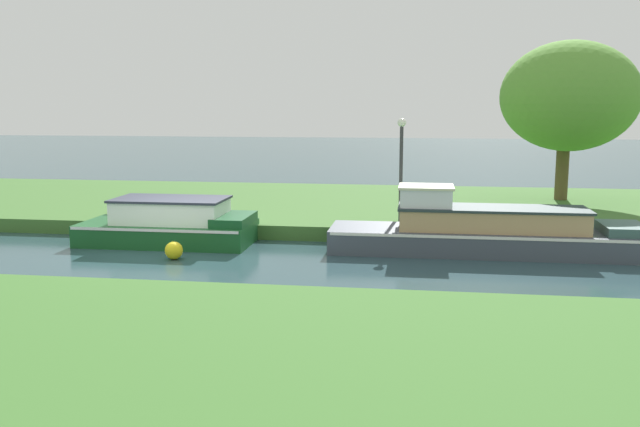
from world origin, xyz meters
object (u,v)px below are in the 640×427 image
Objects in this scene: forest_narrowboat at (171,224)px; lamp_post at (401,157)px; willow_tree_left at (569,97)px; mooring_post_far at (114,210)px; channel_buoy at (174,250)px; slate_barge at (485,232)px.

lamp_post reaches higher than forest_narrowboat.
willow_tree_left is 1.86× the size of lamp_post.
mooring_post_far is 1.21× the size of channel_buoy.
lamp_post is 6.85m from channel_buoy.
channel_buoy is (-5.26, -3.90, -2.01)m from lamp_post.
forest_narrowboat reaches higher than mooring_post_far.
channel_buoy is (-7.42, -1.81, -0.32)m from slate_barge.
willow_tree_left reaches higher than lamp_post.
mooring_post_far is at bearing -174.42° from lamp_post.
mooring_post_far is at bearing -157.70° from willow_tree_left.
forest_narrowboat reaches higher than channel_buoy.
channel_buoy is at bearing -143.43° from lamp_post.
mooring_post_far is at bearing 149.83° from forest_narrowboat.
willow_tree_left is (11.37, 6.87, 3.41)m from forest_narrowboat.
lamp_post is at bearing 135.98° from slate_barge.
slate_barge is 14.60× the size of mooring_post_far.
forest_narrowboat is 2.57m from mooring_post_far.
forest_narrowboat is 6.57m from lamp_post.
forest_narrowboat is 13.72m from willow_tree_left.
forest_narrowboat is 8.67× the size of mooring_post_far.
slate_barge is at bearing -7.09° from mooring_post_far.
channel_buoy is (0.73, -1.81, -0.30)m from forest_narrowboat.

